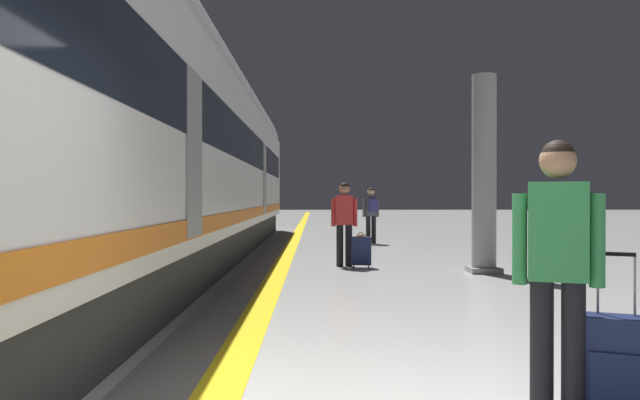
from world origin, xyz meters
TOP-DOWN VIEW (x-y plane):
  - safety_line_strip at (-0.85, 10.00)m, footprint 0.36×80.00m
  - tactile_edge_band at (-1.24, 10.00)m, footprint 0.76×80.00m
  - high_speed_train at (-3.09, 8.70)m, footprint 2.94×29.75m
  - traveller_foreground at (1.35, 0.50)m, footprint 0.52×0.31m
  - rolling_suitcase_foreground at (1.70, 0.45)m, footprint 0.44×0.35m
  - passenger_near at (0.41, 8.80)m, footprint 0.52×0.22m
  - suitcase_near at (0.73, 8.55)m, footprint 0.40×0.28m
  - passenger_mid at (1.47, 14.59)m, footprint 0.49×0.39m
  - duffel_bag_mid at (1.14, 14.28)m, footprint 0.44×0.26m
  - platform_pillar at (2.90, 7.80)m, footprint 0.56×0.56m

SIDE VIEW (x-z plane):
  - tactile_edge_band at x=-1.24m, z-range 0.00..0.01m
  - safety_line_strip at x=-0.85m, z-range 0.00..0.01m
  - duffel_bag_mid at x=1.14m, z-range -0.03..0.33m
  - suitcase_near at x=0.73m, z-range 0.03..0.63m
  - rolling_suitcase_foreground at x=1.70m, z-range -0.17..0.87m
  - passenger_near at x=0.41m, z-range 0.13..1.80m
  - passenger_mid at x=1.47m, z-range 0.15..1.80m
  - traveller_foreground at x=1.35m, z-range 0.14..1.88m
  - platform_pillar at x=2.90m, z-range -0.08..3.52m
  - high_speed_train at x=-3.09m, z-range 0.02..4.99m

